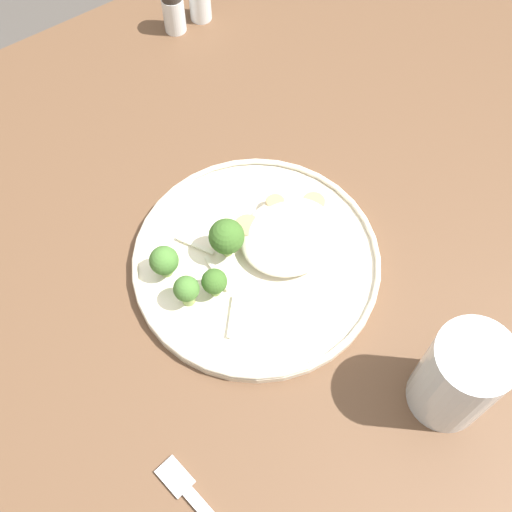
{
  "coord_description": "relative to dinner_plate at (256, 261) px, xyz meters",
  "views": [
    {
      "loc": [
        0.18,
        0.3,
        1.41
      ],
      "look_at": [
        -0.02,
        -0.0,
        0.76
      ],
      "focal_mm": 45.4,
      "sensor_mm": 36.0,
      "label": 1
    }
  ],
  "objects": [
    {
      "name": "onion_sliver_curled_piece",
      "position": [
        0.05,
        -0.01,
        0.01
      ],
      "size": [
        0.01,
        0.05,
        0.0
      ],
      "primitive_type": "cube",
      "rotation": [
        0.0,
        0.0,
        1.54
      ],
      "color": "silver",
      "rests_on": "dinner_plate"
    },
    {
      "name": "broccoli_floret_small_sprig",
      "position": [
        0.09,
        0.0,
        0.03
      ],
      "size": [
        0.03,
        0.03,
        0.05
      ],
      "color": "#89A356",
      "rests_on": "dinner_plate"
    },
    {
      "name": "broccoli_floret_front_edge",
      "position": [
        0.06,
        0.01,
        0.03
      ],
      "size": [
        0.03,
        0.03,
        0.04
      ],
      "color": "#7A994C",
      "rests_on": "dinner_plate"
    },
    {
      "name": "broccoli_floret_near_rim",
      "position": [
        0.02,
        -0.03,
        0.04
      ],
      "size": [
        0.04,
        0.04,
        0.06
      ],
      "color": "#89A356",
      "rests_on": "dinner_plate"
    },
    {
      "name": "onion_sliver_pale_crescent",
      "position": [
        0.06,
        0.05,
        0.01
      ],
      "size": [
        0.04,
        0.04,
        0.0
      ],
      "primitive_type": "cube",
      "rotation": [
        0.0,
        0.0,
        0.86
      ],
      "color": "silver",
      "rests_on": "dinner_plate"
    },
    {
      "name": "seared_scallop_large_seared",
      "position": [
        -0.06,
        -0.04,
        0.01
      ],
      "size": [
        0.02,
        0.02,
        0.02
      ],
      "color": "#E5C689",
      "rests_on": "dinner_plate"
    },
    {
      "name": "broccoli_floret_beside_noodles",
      "position": [
        0.09,
        -0.04,
        0.03
      ],
      "size": [
        0.03,
        0.03,
        0.04
      ],
      "color": "#7A994C",
      "rests_on": "dinner_plate"
    },
    {
      "name": "seared_scallop_center_golden",
      "position": [
        -0.05,
        0.02,
        0.01
      ],
      "size": [
        0.03,
        0.03,
        0.01
      ],
      "color": "#DBB77A",
      "rests_on": "dinner_plate"
    },
    {
      "name": "seared_scallop_half_hidden",
      "position": [
        -0.01,
        -0.04,
        0.01
      ],
      "size": [
        0.03,
        0.03,
        0.02
      ],
      "color": "#E5C689",
      "rests_on": "dinner_plate"
    },
    {
      "name": "seared_scallop_tiny_bay",
      "position": [
        -0.04,
        -0.01,
        0.01
      ],
      "size": [
        0.03,
        0.03,
        0.01
      ],
      "color": "beige",
      "rests_on": "dinner_plate"
    },
    {
      "name": "water_glass",
      "position": [
        -0.08,
        0.24,
        0.05
      ],
      "size": [
        0.08,
        0.08,
        0.13
      ],
      "color": "silver",
      "rests_on": "wooden_dining_table"
    },
    {
      "name": "ground",
      "position": [
        0.02,
        0.0,
        -0.75
      ],
      "size": [
        6.0,
        6.0,
        0.0
      ],
      "primitive_type": "plane",
      "color": "#47423D"
    },
    {
      "name": "noodle_bed",
      "position": [
        -0.05,
        -0.0,
        0.01
      ],
      "size": [
        0.12,
        0.1,
        0.03
      ],
      "color": "beige",
      "rests_on": "dinner_plate"
    },
    {
      "name": "seared_scallop_on_noodles",
      "position": [
        -0.02,
        0.01,
        0.01
      ],
      "size": [
        0.02,
        0.02,
        0.01
      ],
      "color": "beige",
      "rests_on": "dinner_plate"
    },
    {
      "name": "dinner_plate",
      "position": [
        0.0,
        0.0,
        0.0
      ],
      "size": [
        0.29,
        0.29,
        0.02
      ],
      "color": "beige",
      "rests_on": "wooden_dining_table"
    },
    {
      "name": "seared_scallop_left_edge",
      "position": [
        -0.1,
        -0.02,
        0.01
      ],
      "size": [
        0.03,
        0.03,
        0.01
      ],
      "color": "#E5C689",
      "rests_on": "dinner_plate"
    },
    {
      "name": "onion_sliver_long_sliver",
      "position": [
        0.05,
        -0.05,
        0.01
      ],
      "size": [
        0.03,
        0.05,
        0.0
      ],
      "primitive_type": "cube",
      "rotation": [
        0.0,
        0.0,
        2.09
      ],
      "color": "silver",
      "rests_on": "dinner_plate"
    },
    {
      "name": "pepper_shaker",
      "position": [
        -0.12,
        -0.39,
        0.02
      ],
      "size": [
        0.03,
        0.03,
        0.07
      ],
      "color": "white",
      "rests_on": "wooden_dining_table"
    },
    {
      "name": "seared_scallop_front_small",
      "position": [
        -0.08,
        -0.0,
        0.01
      ],
      "size": [
        0.03,
        0.03,
        0.01
      ],
      "color": "#E5C689",
      "rests_on": "dinner_plate"
    },
    {
      "name": "wooden_dining_table",
      "position": [
        0.02,
        0.0,
        -0.09
      ],
      "size": [
        1.4,
        1.0,
        0.74
      ],
      "color": "brown",
      "rests_on": "ground"
    }
  ]
}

